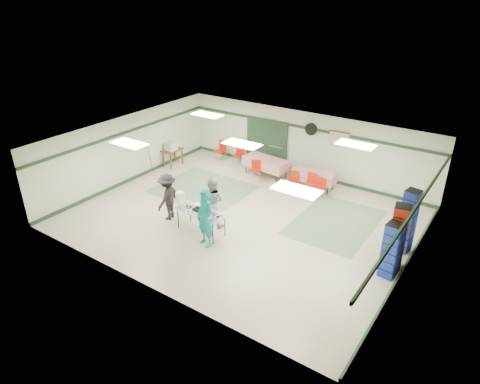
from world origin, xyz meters
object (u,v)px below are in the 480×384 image
Objects in this scene: chair_loose_b at (221,149)px; crate_stack_red at (398,237)px; serving_table at (201,213)px; volunteer_dark at (168,197)px; office_printer at (171,146)px; chair_loose_a at (239,152)px; crate_stack_blue_b at (391,250)px; dining_table_a at (314,175)px; printer_table at (172,152)px; broom at (150,159)px; chair_c at (320,186)px; chair_b at (293,179)px; volunteer_teal at (205,218)px; dining_table_b at (266,163)px; chair_d at (256,168)px; chair_a at (311,182)px; crate_stack_blue_a at (408,221)px; volunteer_grey at (212,202)px.

chair_loose_b is 9.62m from crate_stack_red.
serving_table is 1.49m from volunteer_dark.
volunteer_dark is at bearing -45.45° from office_printer.
crate_stack_red is (8.03, -3.89, 0.45)m from chair_loose_a.
crate_stack_blue_b reaches higher than chair_loose_a.
office_printer is (-6.16, -1.45, 0.35)m from dining_table_a.
office_printer is (-10.30, 2.47, 0.10)m from crate_stack_blue_b.
serving_table is 2.02× the size of printer_table.
printer_table is at bearing -143.74° from chair_loose_a.
broom is at bearing 156.84° from serving_table.
dining_table_a is at bearing 138.60° from chair_c.
chair_b is (2.44, 4.40, -0.35)m from volunteer_dark.
volunteer_teal reaches higher than dining_table_a.
chair_b is at bearing 139.44° from volunteer_dark.
broom is at bearing -141.15° from dining_table_b.
chair_c is at bearing 141.95° from crate_stack_red.
volunteer_dark is (-2.07, 0.56, -0.11)m from volunteer_teal.
chair_a is at bearing -23.21° from chair_d.
chair_loose_a is (-1.57, 1.06, 0.01)m from chair_d.
chair_b is 5.65m from office_printer.
chair_loose_b is (-4.73, 0.29, -0.00)m from dining_table_a.
chair_b is 3.45m from chair_loose_a.
dining_table_b is at bearing 174.28° from chair_c.
dining_table_a is 4.82m from crate_stack_blue_a.
volunteer_teal is 5.53m from crate_stack_red.
chair_loose_b reaches higher than chair_c.
dining_table_b is at bearing 148.26° from crate_stack_blue_b.
crate_stack_blue_a reaches higher than volunteer_dark.
volunteer_grey is 5.77m from crate_stack_red.
crate_stack_blue_a reaches higher than office_printer.
dining_table_b is 2.37× the size of chair_d.
chair_loose_a is (-3.29, 1.06, 0.05)m from chair_b.
volunteer_grey reaches higher than dining_table_a.
volunteer_teal is at bearing -101.82° from chair_a.
dining_table_b is (-0.65, 5.05, -0.14)m from serving_table.
volunteer_dark is 1.83× the size of printer_table.
chair_loose_b is 0.47× the size of crate_stack_red.
dining_table_a and dining_table_b have the same top height.
office_printer reaches higher than chair_loose_b.
dining_table_b is 1.75m from chair_loose_a.
volunteer_teal is 6.66m from printer_table.
broom is (-6.76, -2.06, 0.23)m from chair_c.
volunteer_dark reaches higher than chair_loose_a.
crate_stack_blue_b is at bearing -90.00° from crate_stack_red.
volunteer_teal is 6.95m from chair_loose_b.
printer_table is at bearing 166.08° from crate_stack_blue_b.
chair_d is 2.57m from chair_loose_b.
volunteer_dark is 2.09× the size of chair_c.
serving_table is 5.81m from crate_stack_blue_b.
chair_a is at bearing 1.31° from chair_loose_b.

